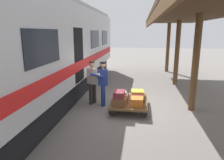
% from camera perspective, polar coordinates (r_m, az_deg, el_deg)
% --- Properties ---
extents(ground_plane, '(60.00, 60.00, 0.00)m').
position_cam_1_polar(ground_plane, '(7.92, 5.18, -7.45)').
color(ground_plane, slate).
extents(platform_canopy, '(3.20, 15.96, 3.56)m').
position_cam_1_polar(platform_canopy, '(7.65, 22.89, 15.96)').
color(platform_canopy, brown).
rests_on(platform_canopy, ground_plane).
extents(train_car, '(3.03, 16.04, 4.00)m').
position_cam_1_polar(train_car, '(8.34, -19.19, 7.48)').
color(train_car, '#B7BABF').
rests_on(train_car, ground_plane).
extents(luggage_cart, '(1.31, 1.92, 0.33)m').
position_cam_1_polar(luggage_cart, '(7.65, 4.79, -5.98)').
color(luggage_cart, brown).
rests_on(luggage_cart, ground_plane).
extents(suitcase_yellow_case, '(0.53, 0.54, 0.24)m').
position_cam_1_polar(suitcase_yellow_case, '(8.09, 7.12, -3.73)').
color(suitcase_yellow_case, gold).
rests_on(suitcase_yellow_case, luggage_cart).
extents(suitcase_brown_leather, '(0.52, 0.60, 0.28)m').
position_cam_1_polar(suitcase_brown_leather, '(7.12, 2.19, -5.88)').
color(suitcase_brown_leather, brown).
rests_on(suitcase_brown_leather, luggage_cart).
extents(suitcase_black_hardshell, '(0.45, 0.45, 0.18)m').
position_cam_1_polar(suitcase_black_hardshell, '(8.13, 2.94, -3.77)').
color(suitcase_black_hardshell, black).
rests_on(suitcase_black_hardshell, luggage_cart).
extents(suitcase_maroon_trunk, '(0.48, 0.53, 0.17)m').
position_cam_1_polar(suitcase_maroon_trunk, '(7.60, 7.04, -5.15)').
color(suitcase_maroon_trunk, maroon).
rests_on(suitcase_maroon_trunk, luggage_cart).
extents(suitcase_slate_roller, '(0.47, 0.64, 0.19)m').
position_cam_1_polar(suitcase_slate_roller, '(7.63, 2.59, -4.90)').
color(suitcase_slate_roller, '#4C515B').
rests_on(suitcase_slate_roller, luggage_cart).
extents(suitcase_orange_carryall, '(0.41, 0.47, 0.28)m').
position_cam_1_polar(suitcase_orange_carryall, '(7.08, 6.98, -6.04)').
color(suitcase_orange_carryall, '#CC6B23').
rests_on(suitcase_orange_carryall, luggage_cart).
extents(suitcase_burgundy_valise, '(0.38, 0.56, 0.22)m').
position_cam_1_polar(suitcase_burgundy_valise, '(7.04, 2.03, -3.98)').
color(suitcase_burgundy_valise, maroon).
rests_on(suitcase_burgundy_valise, suitcase_brown_leather).
extents(suitcase_cream_canvas, '(0.50, 0.47, 0.15)m').
position_cam_1_polar(suitcase_cream_canvas, '(7.59, 2.33, -3.66)').
color(suitcase_cream_canvas, beige).
rests_on(suitcase_cream_canvas, suitcase_slate_roller).
extents(porter_in_overalls, '(0.70, 0.48, 1.70)m').
position_cam_1_polar(porter_in_overalls, '(7.81, -2.65, -0.60)').
color(porter_in_overalls, navy).
rests_on(porter_in_overalls, ground_plane).
extents(porter_by_door, '(0.74, 0.61, 1.70)m').
position_cam_1_polar(porter_by_door, '(8.02, -5.42, -0.29)').
color(porter_by_door, '#332D28').
rests_on(porter_by_door, ground_plane).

